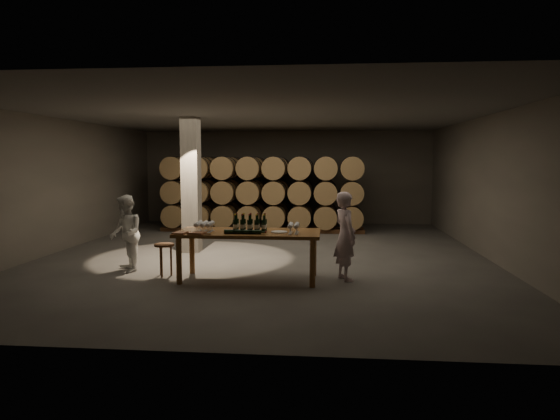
# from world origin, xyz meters

# --- Properties ---
(room) EXTENTS (12.00, 12.00, 12.00)m
(room) POSITION_xyz_m (-1.80, 0.20, 1.60)
(room) COLOR #4C4A48
(room) RESTS_ON ground
(tasting_table) EXTENTS (2.60, 1.10, 0.90)m
(tasting_table) POSITION_xyz_m (0.00, -2.50, 0.80)
(tasting_table) COLOR brown
(tasting_table) RESTS_ON ground
(barrel_stack_back) EXTENTS (5.48, 0.95, 2.31)m
(barrel_stack_back) POSITION_xyz_m (-0.96, 5.20, 1.20)
(barrel_stack_back) COLOR #54301C
(barrel_stack_back) RESTS_ON ground
(barrel_stack_front) EXTENTS (6.26, 0.95, 2.31)m
(barrel_stack_front) POSITION_xyz_m (-0.57, 3.80, 1.20)
(barrel_stack_front) COLOR #54301C
(barrel_stack_front) RESTS_ON ground
(bottle_cluster) EXTENTS (0.60, 0.23, 0.33)m
(bottle_cluster) POSITION_xyz_m (0.03, -2.49, 1.02)
(bottle_cluster) COLOR black
(bottle_cluster) RESTS_ON tasting_table
(lying_bottles) EXTENTS (0.75, 0.08, 0.08)m
(lying_bottles) POSITION_xyz_m (-0.04, -2.82, 0.94)
(lying_bottles) COLOR black
(lying_bottles) RESTS_ON tasting_table
(glass_cluster_left) EXTENTS (0.31, 0.42, 0.19)m
(glass_cluster_left) POSITION_xyz_m (-0.80, -2.60, 1.03)
(glass_cluster_left) COLOR silver
(glass_cluster_left) RESTS_ON tasting_table
(glass_cluster_right) EXTENTS (0.20, 0.42, 0.18)m
(glass_cluster_right) POSITION_xyz_m (0.83, -2.62, 1.03)
(glass_cluster_right) COLOR silver
(glass_cluster_right) RESTS_ON tasting_table
(plate) EXTENTS (0.30, 0.30, 0.02)m
(plate) POSITION_xyz_m (0.57, -2.56, 0.91)
(plate) COLOR silver
(plate) RESTS_ON tasting_table
(notebook_near) EXTENTS (0.32, 0.27, 0.03)m
(notebook_near) POSITION_xyz_m (-0.86, -2.90, 0.92)
(notebook_near) COLOR brown
(notebook_near) RESTS_ON tasting_table
(notebook_corner) EXTENTS (0.24, 0.29, 0.02)m
(notebook_corner) POSITION_xyz_m (-1.17, -2.86, 0.91)
(notebook_corner) COLOR brown
(notebook_corner) RESTS_ON tasting_table
(pen) EXTENTS (0.13, 0.03, 0.01)m
(pen) POSITION_xyz_m (-0.65, -2.95, 0.91)
(pen) COLOR black
(pen) RESTS_ON tasting_table
(stool) EXTENTS (0.37, 0.37, 0.62)m
(stool) POSITION_xyz_m (-1.64, -2.34, 0.51)
(stool) COLOR #54301C
(stool) RESTS_ON ground
(person_man) EXTENTS (0.59, 0.70, 1.63)m
(person_man) POSITION_xyz_m (1.76, -2.32, 0.81)
(person_man) COLOR beige
(person_man) RESTS_ON ground
(person_woman) EXTENTS (0.89, 0.93, 1.52)m
(person_woman) POSITION_xyz_m (-2.52, -2.03, 0.76)
(person_woman) COLOR white
(person_woman) RESTS_ON ground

